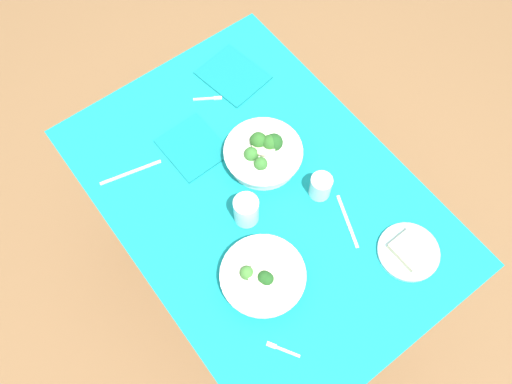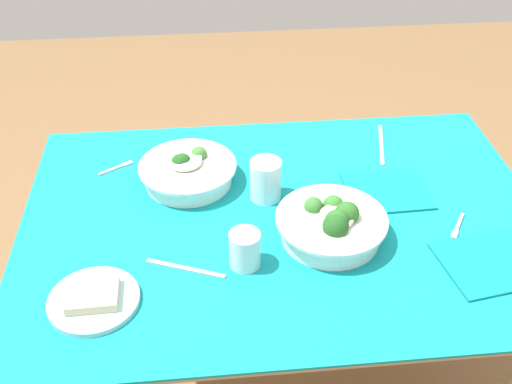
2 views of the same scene
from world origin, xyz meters
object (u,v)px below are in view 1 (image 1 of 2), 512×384
Objects in this scene: napkin_folded_upper at (193,147)px; broccoli_bowl_far at (263,153)px; fork_by_far_bowl at (281,349)px; water_glass_side at (246,210)px; fork_by_near_bowl at (209,99)px; napkin_folded_lower at (233,75)px; table_knife_left at (131,172)px; water_glass_center at (321,186)px; broccoli_bowl_near at (263,277)px; table_knife_right at (347,221)px; bread_side_plate at (409,251)px.

broccoli_bowl_far is at bearing 42.13° from napkin_folded_upper.
fork_by_far_bowl is (0.51, -0.33, -0.04)m from broccoli_bowl_far.
broccoli_bowl_far is 2.42× the size of water_glass_side.
broccoli_bowl_far reaches higher than fork_by_near_bowl.
table_knife_left is at bearing -76.70° from napkin_folded_lower.
water_glass_center is at bearing -49.14° from fork_by_near_bowl.
broccoli_bowl_near is 1.14× the size of napkin_folded_lower.
broccoli_bowl_far reaches higher than broccoli_bowl_near.
broccoli_bowl_far is at bearing 34.06° from table_knife_right.
napkin_folded_lower is (-0.12, 0.49, 0.00)m from table_knife_left.
bread_side_plate is 0.90m from table_knife_left.
fork_by_near_bowl is at bearing -171.92° from water_glass_center.
water_glass_side is at bearing 133.35° from table_knife_left.
table_knife_left is 0.94× the size of napkin_folded_lower.
table_knife_left is 0.50m from napkin_folded_lower.
bread_side_plate reaches higher than napkin_folded_upper.
bread_side_plate is at bearing -135.41° from table_knife_right.
napkin_folded_upper is (-0.51, -0.23, 0.00)m from table_knife_right.
bread_side_plate is (0.52, 0.15, -0.03)m from broccoli_bowl_far.
bread_side_plate is 0.48m from fork_by_far_bowl.
broccoli_bowl_near is at bearing -37.82° from broccoli_bowl_far.
table_knife_right is (0.20, 0.24, -0.05)m from water_glass_side.
table_knife_left is (-0.73, -0.04, -0.00)m from fork_by_far_bowl.
water_glass_side is at bearing -51.64° from broccoli_bowl_far.
table_knife_left is (-0.54, -0.12, -0.03)m from broccoli_bowl_near.
water_glass_side is (-0.07, -0.23, 0.01)m from water_glass_center.
water_glass_side is 0.41m from table_knife_left.
napkin_folded_lower is at bearing 46.93° from fork_by_near_bowl.
broccoli_bowl_far reaches higher than table_knife_left.
napkin_folded_upper is at bearing -149.12° from water_glass_center.
fork_by_far_bowl is 0.96m from napkin_folded_lower.
fork_by_far_bowl is (0.38, -0.16, -0.05)m from water_glass_side.
water_glass_center is 0.39× the size of napkin_folded_lower.
table_knife_right is 0.56m from napkin_folded_upper.
water_glass_center is (-0.32, -0.08, 0.03)m from bread_side_plate.
water_glass_side is 0.47m from fork_by_near_bowl.
broccoli_bowl_near is 0.45m from bread_side_plate.
table_knife_right is at bearing 12.27° from broccoli_bowl_far.
broccoli_bowl_far is 1.16× the size of napkin_folded_lower.
napkin_folded_upper is 0.32m from napkin_folded_lower.
fork_by_far_bowl is at bearing -23.09° from water_glass_side.
broccoli_bowl_far is 2.99× the size of water_glass_center.
water_glass_center reaches higher than napkin_folded_upper.
fork_by_far_bowl is at bearing 135.82° from table_knife_right.
water_glass_center reaches higher than broccoli_bowl_near.
water_glass_side is 0.52× the size of napkin_folded_upper.
broccoli_bowl_near is 0.51m from napkin_folded_upper.
napkin_folded_lower is at bearing 148.38° from water_glass_side.
bread_side_plate is 2.09× the size of fork_by_far_bowl.
broccoli_bowl_far is at bearing 128.36° from water_glass_side.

